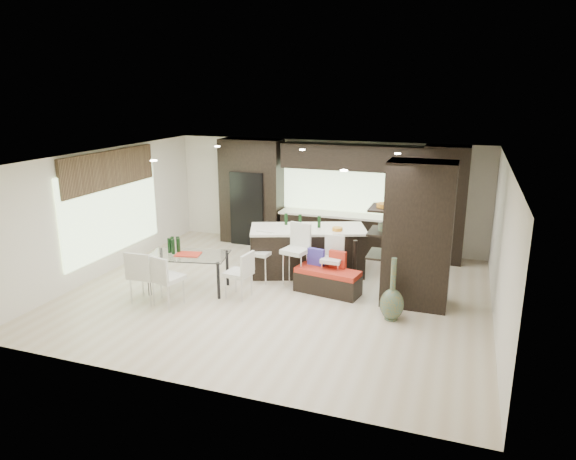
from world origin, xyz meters
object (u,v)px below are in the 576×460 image
at_px(stool_left, 261,262).
at_px(floor_vase, 393,289).
at_px(stool_mid, 295,262).
at_px(chair_end, 238,276).
at_px(bench, 328,281).
at_px(kitchen_island, 308,250).
at_px(stool_right, 332,269).
at_px(dining_table, 189,272).
at_px(chair_far, 145,278).
at_px(chair_near, 168,282).

bearing_deg(stool_left, floor_vase, -13.61).
relative_size(stool_left, stool_mid, 0.81).
bearing_deg(chair_end, bench, -56.82).
bearing_deg(kitchen_island, chair_end, -136.79).
relative_size(kitchen_island, stool_right, 2.75).
bearing_deg(stool_mid, floor_vase, -11.03).
bearing_deg(stool_left, chair_end, -91.04).
relative_size(dining_table, chair_far, 1.63).
relative_size(stool_right, chair_end, 1.06).
relative_size(stool_right, floor_vase, 0.79).
bearing_deg(dining_table, kitchen_island, 29.85).
distance_m(stool_mid, chair_far, 2.95).
height_order(stool_right, dining_table, stool_right).
bearing_deg(floor_vase, kitchen_island, 139.59).
xyz_separation_m(stool_mid, dining_table, (-1.95, -0.89, -0.15)).
relative_size(chair_near, chair_far, 0.97).
height_order(stool_right, chair_end, stool_right).
bearing_deg(floor_vase, stool_right, 144.48).
relative_size(bench, dining_table, 0.83).
xyz_separation_m(stool_left, chair_near, (-1.19, -1.70, 0.03)).
distance_m(stool_left, chair_far, 2.39).
bearing_deg(dining_table, stool_right, 6.66).
bearing_deg(chair_near, chair_far, -164.82).
distance_m(dining_table, chair_far, 0.92).
bearing_deg(chair_near, stool_right, 46.10).
relative_size(stool_right, chair_near, 0.98).
bearing_deg(bench, chair_near, -140.22).
xyz_separation_m(bench, chair_near, (-2.67, -1.53, 0.21)).
bearing_deg(dining_table, chair_end, -12.15).
xyz_separation_m(stool_mid, chair_near, (-1.95, -1.65, -0.07)).
height_order(stool_mid, chair_far, stool_mid).
bearing_deg(stool_mid, chair_near, -127.01).
bearing_deg(chair_near, floor_vase, 24.43).
relative_size(kitchen_island, chair_near, 2.69).
height_order(kitchen_island, chair_end, kitchen_island).
xyz_separation_m(bench, chair_end, (-1.58, -0.77, 0.18)).
xyz_separation_m(floor_vase, chair_far, (-4.53, -0.74, -0.09)).
relative_size(bench, floor_vase, 1.13).
height_order(floor_vase, chair_near, floor_vase).
bearing_deg(bench, chair_end, -144.17).
relative_size(dining_table, chair_near, 1.69).
bearing_deg(bench, stool_right, 85.19).
xyz_separation_m(bench, floor_vase, (1.38, -0.80, 0.32)).
bearing_deg(chair_near, chair_end, 49.29).
bearing_deg(chair_far, stool_left, 41.99).
bearing_deg(stool_mid, stool_left, -170.68).
bearing_deg(kitchen_island, stool_left, -153.45).
bearing_deg(stool_left, bench, -1.23).
height_order(stool_left, stool_right, stool_right).
height_order(bench, chair_far, chair_far).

